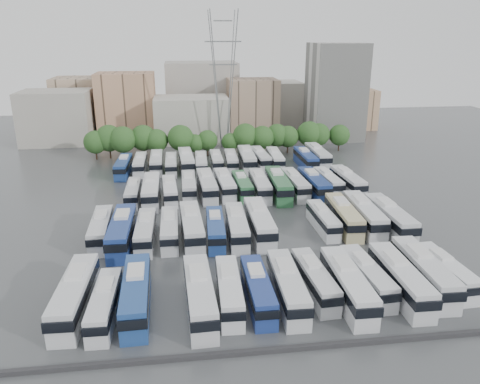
{
  "coord_description": "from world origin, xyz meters",
  "views": [
    {
      "loc": [
        -9.62,
        -69.13,
        28.64
      ],
      "look_at": [
        0.24,
        5.16,
        3.0
      ],
      "focal_mm": 35.0,
      "sensor_mm": 36.0,
      "label": 1
    }
  ],
  "objects": [
    {
      "name": "bus_r1_s12",
      "position": [
        18.13,
        -5.28,
        2.08
      ],
      "size": [
        3.51,
        13.62,
        4.24
      ],
      "rotation": [
        0.0,
        0.0,
        -0.04
      ],
      "color": "silver",
      "rests_on": "ground"
    },
    {
      "name": "bus_r0_s8",
      "position": [
        5.14,
        -23.15,
        1.74
      ],
      "size": [
        3.02,
        11.4,
        3.54
      ],
      "rotation": [
        0.0,
        0.0,
        0.05
      ],
      "color": "silver",
      "rests_on": "ground"
    },
    {
      "name": "bus_r3_s4",
      "position": [
        -8.28,
        30.41,
        2.03
      ],
      "size": [
        3.49,
        13.3,
        4.13
      ],
      "rotation": [
        0.0,
        0.0,
        0.05
      ],
      "color": "silver",
      "rests_on": "ground"
    },
    {
      "name": "bus_r3_s7",
      "position": [
        1.62,
        30.33,
        1.75
      ],
      "size": [
        2.98,
        11.47,
        3.57
      ],
      "rotation": [
        0.0,
        0.0,
        -0.04
      ],
      "color": "silver",
      "rests_on": "ground"
    },
    {
      "name": "bus_r1_s13",
      "position": [
        21.44,
        -7.1,
        2.1
      ],
      "size": [
        3.03,
        13.63,
        4.27
      ],
      "rotation": [
        0.0,
        0.0,
        0.0
      ],
      "color": "silver",
      "rests_on": "ground"
    },
    {
      "name": "bus_r1_s7",
      "position": [
        1.61,
        -6.25,
        2.08
      ],
      "size": [
        2.99,
        13.51,
        4.24
      ],
      "rotation": [
        0.0,
        0.0,
        -0.0
      ],
      "color": "silver",
      "rests_on": "ground"
    },
    {
      "name": "ground",
      "position": [
        0.0,
        0.0,
        0.0
      ],
      "size": [
        220.0,
        220.0,
        0.0
      ],
      "primitive_type": "plane",
      "color": "#424447",
      "rests_on": "ground"
    },
    {
      "name": "electricity_pylon",
      "position": [
        2.0,
        50.0,
        18.66
      ],
      "size": [
        9.0,
        6.91,
        33.83
      ],
      "color": "slate",
      "rests_on": "ground"
    },
    {
      "name": "apartment_tower",
      "position": [
        34.0,
        58.0,
        13.0
      ],
      "size": [
        14.0,
        14.0,
        26.0
      ],
      "primitive_type": "cube",
      "color": "silver",
      "rests_on": "ground"
    },
    {
      "name": "bus_r0_s9",
      "position": [
        8.34,
        -25.09,
        2.0
      ],
      "size": [
        3.11,
        13.07,
        4.08
      ],
      "rotation": [
        0.0,
        0.0,
        -0.02
      ],
      "color": "silver",
      "rests_on": "ground"
    },
    {
      "name": "bus_r1_s6",
      "position": [
        -1.82,
        -6.87,
        1.9
      ],
      "size": [
        3.08,
        12.41,
        3.87
      ],
      "rotation": [
        0.0,
        0.0,
        -0.03
      ],
      "color": "silver",
      "rests_on": "ground"
    },
    {
      "name": "bus_r3_s0",
      "position": [
        -21.57,
        28.72,
        1.8
      ],
      "size": [
        3.0,
        11.77,
        3.66
      ],
      "rotation": [
        0.0,
        0.0,
        -0.04
      ],
      "color": "navy",
      "rests_on": "ground"
    },
    {
      "name": "bus_r1_s3",
      "position": [
        -11.53,
        -6.3,
        1.76
      ],
      "size": [
        2.51,
        11.46,
        3.59
      ],
      "rotation": [
        0.0,
        0.0,
        0.0
      ],
      "color": "silver",
      "rests_on": "ground"
    },
    {
      "name": "bus_r3_s13",
      "position": [
        21.49,
        31.07,
        2.05
      ],
      "size": [
        3.01,
        13.31,
        4.17
      ],
      "rotation": [
        0.0,
        0.0,
        -0.01
      ],
      "color": "silver",
      "rests_on": "ground"
    },
    {
      "name": "bus_r2_s7",
      "position": [
        1.6,
        12.38,
        1.75
      ],
      "size": [
        2.82,
        11.43,
        3.57
      ],
      "rotation": [
        0.0,
        0.0,
        0.03
      ],
      "color": "#2F6F40",
      "rests_on": "ground"
    },
    {
      "name": "bus_r3_s3",
      "position": [
        -11.54,
        29.3,
        1.72
      ],
      "size": [
        2.45,
        11.18,
        3.51
      ],
      "rotation": [
        0.0,
        0.0,
        -0.0
      ],
      "color": "silver",
      "rests_on": "ground"
    },
    {
      "name": "bus_r2_s4",
      "position": [
        -8.21,
        13.21,
        1.8
      ],
      "size": [
        2.62,
        11.68,
        3.66
      ],
      "rotation": [
        0.0,
        0.0,
        -0.01
      ],
      "color": "silver",
      "rests_on": "ground"
    },
    {
      "name": "bus_r2_s1",
      "position": [
        -18.13,
        11.3,
        1.66
      ],
      "size": [
        2.35,
        10.78,
        3.38
      ],
      "rotation": [
        0.0,
        0.0,
        -0.0
      ],
      "color": "silver",
      "rests_on": "ground"
    },
    {
      "name": "bus_r0_s11",
      "position": [
        14.73,
        -24.7,
        2.01
      ],
      "size": [
        3.09,
        13.07,
        4.09
      ],
      "rotation": [
        0.0,
        0.0,
        -0.02
      ],
      "color": "silver",
      "rests_on": "ground"
    },
    {
      "name": "bus_r3_s8",
      "position": [
        5.08,
        30.14,
        2.07
      ],
      "size": [
        3.35,
        13.55,
        4.22
      ],
      "rotation": [
        0.0,
        0.0,
        -0.03
      ],
      "color": "silver",
      "rests_on": "ground"
    },
    {
      "name": "bus_r0_s2",
      "position": [
        -14.92,
        -24.03,
        2.01
      ],
      "size": [
        3.18,
        13.1,
        4.09
      ],
      "rotation": [
        0.0,
        0.0,
        0.03
      ],
      "color": "navy",
      "rests_on": "ground"
    },
    {
      "name": "bus_r1_s0",
      "position": [
        -21.33,
        -5.07,
        1.84
      ],
      "size": [
        2.99,
        12.05,
        3.76
      ],
      "rotation": [
        0.0,
        0.0,
        0.03
      ],
      "color": "silver",
      "rests_on": "ground"
    },
    {
      "name": "bus_r1_s5",
      "position": [
        -4.96,
        -6.97,
        1.75
      ],
      "size": [
        2.94,
        11.47,
        3.57
      ],
      "rotation": [
        0.0,
        0.0,
        -0.04
      ],
      "color": "navy",
      "rests_on": "ground"
    },
    {
      "name": "bus_r3_s1",
      "position": [
        -18.22,
        30.27,
        1.73
      ],
      "size": [
        2.48,
        11.24,
        3.53
      ],
      "rotation": [
        0.0,
        0.0,
        -0.0
      ],
      "color": "silver",
      "rests_on": "ground"
    },
    {
      "name": "bus_r3_s6",
      "position": [
        -1.63,
        30.96,
        1.68
      ],
      "size": [
        2.42,
        10.9,
        3.42
      ],
      "rotation": [
        0.0,
        0.0,
        -0.0
      ],
      "color": "silver",
      "rests_on": "ground"
    },
    {
      "name": "bus_r3_s5",
      "position": [
        -5.1,
        29.11,
        1.75
      ],
      "size": [
        2.8,
        11.43,
        3.57
      ],
      "rotation": [
        0.0,
        0.0,
        -0.03
      ],
      "color": "silver",
      "rests_on": "ground"
    },
    {
      "name": "bus_r1_s11",
      "position": [
        14.93,
        -5.08,
        1.98
      ],
      "size": [
        3.42,
        12.95,
        4.03
      ],
      "rotation": [
        0.0,
        0.0,
        -0.05
      ],
      "color": "#CABF8B",
      "rests_on": "ground"
    },
    {
      "name": "city_buildings",
      "position": [
        -7.46,
        71.86,
        7.87
      ],
      "size": [
        102.0,
        35.0,
        20.0
      ],
      "color": "#9E998E",
      "rests_on": "ground"
    },
    {
      "name": "bus_r3_s9",
      "position": [
        8.26,
        31.1,
        1.88
      ],
      "size": [
        3.25,
        12.3,
        3.82
      ],
      "rotation": [
        0.0,
        0.0,
        0.05
      ],
      "color": "silver",
      "rests_on": "ground"
    },
    {
      "name": "bus_r0_s0",
      "position": [
        -21.4,
        -23.46,
        2.04
      ],
      "size": [
        3.3,
        13.35,
        4.16
      ],
      "rotation": [
        0.0,
        0.0,
        -0.03
      ],
      "color": "silver",
      "rests_on": "ground"
    },
    {
      "name": "bus_r1_s4",
      "position": [
        -8.34,
        -6.36,
        2.03
      ],
      "size": [
        3.38,
        13.25,
        4.13
      ],
      "rotation": [
        0.0,
        0.0,
        0.04
      ],
      "color": "silver",
      "rests_on": "ground"
    },
    {
      "name": "bus_r0_s13",
      "position": [
        21.28,
        -23.16,
        1.69
      ],
      "size": [
        2.83,
        11.03,
        3.43
      ],
      "rotation": [
        0.0,
        0.0,
        0.04
      ],
      "color": "silver",
      "rests_on": "ground"
    },
    {
      "name": "bus_r1_s1",
      "position": [
        -18.19,
        -6.9,
        2.09
      ],
      "size": [
        3.14,
        13.59,
        4.25
      ],
      "rotation": [
        0.0,
        0.0,
        -0.01
      ],
      "color": "navy",
      "rests_on": "ground"
    },
    {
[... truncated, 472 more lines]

